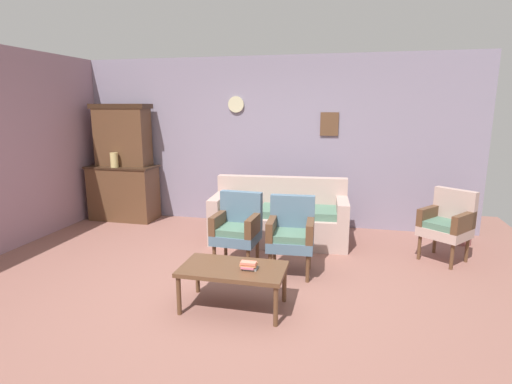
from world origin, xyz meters
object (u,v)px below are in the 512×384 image
object	(u,v)px
floral_couch	(279,219)
book_stack_on_table	(249,265)
floor_vase_by_wall	(464,221)
armchair_near_cabinet	(237,226)
side_cabinet	(124,193)
wingback_chair_by_fireplace	(447,222)
armchair_near_couch_end	(291,232)
vase_on_cabinet	(114,160)
coffee_table	(233,271)

from	to	relation	value
floral_couch	book_stack_on_table	bearing A→B (deg)	-88.00
book_stack_on_table	floor_vase_by_wall	xyz separation A→B (m)	(2.49, 2.55, -0.12)
floor_vase_by_wall	armchair_near_cabinet	bearing A→B (deg)	-152.78
side_cabinet	wingback_chair_by_fireplace	size ratio (longest dim) A/B	1.28
floral_couch	wingback_chair_by_fireplace	bearing A→B (deg)	-6.93
armchair_near_couch_end	floor_vase_by_wall	bearing A→B (deg)	34.80
armchair_near_couch_end	wingback_chair_by_fireplace	bearing A→B (deg)	24.40
vase_on_cabinet	armchair_near_cabinet	distance (m)	2.93
floral_couch	armchair_near_cabinet	distance (m)	1.11
side_cabinet	armchair_near_cabinet	size ratio (longest dim) A/B	1.28
vase_on_cabinet	floral_couch	xyz separation A→B (m)	(2.84, -0.38, -0.73)
wingback_chair_by_fireplace	book_stack_on_table	xyz separation A→B (m)	(-2.11, -1.84, -0.04)
armchair_near_cabinet	book_stack_on_table	distance (m)	1.14
side_cabinet	armchair_near_couch_end	distance (m)	3.55
side_cabinet	floral_couch	bearing A→B (deg)	-11.11
vase_on_cabinet	book_stack_on_table	size ratio (longest dim) A/B	1.53
floral_couch	book_stack_on_table	distance (m)	2.11
floral_couch	armchair_near_cabinet	xyz separation A→B (m)	(-0.34, -1.04, 0.17)
armchair_near_couch_end	coffee_table	xyz separation A→B (m)	(-0.42, -0.97, -0.12)
armchair_near_cabinet	book_stack_on_table	xyz separation A→B (m)	(0.41, -1.06, -0.04)
side_cabinet	wingback_chair_by_fireplace	bearing A→B (deg)	-9.29
side_cabinet	vase_on_cabinet	distance (m)	0.61
book_stack_on_table	floor_vase_by_wall	size ratio (longest dim) A/B	0.24
wingback_chair_by_fireplace	coffee_table	world-z (taller)	wingback_chair_by_fireplace
floral_couch	book_stack_on_table	world-z (taller)	floral_couch
floral_couch	armchair_near_couch_end	xyz separation A→B (m)	(0.33, -1.11, 0.17)
wingback_chair_by_fireplace	floor_vase_by_wall	size ratio (longest dim) A/B	1.34
vase_on_cabinet	book_stack_on_table	world-z (taller)	vase_on_cabinet
vase_on_cabinet	coffee_table	distance (m)	3.75
floral_couch	wingback_chair_by_fireplace	xyz separation A→B (m)	(2.18, -0.26, 0.17)
side_cabinet	vase_on_cabinet	xyz separation A→B (m)	(-0.03, -0.18, 0.59)
side_cabinet	floor_vase_by_wall	size ratio (longest dim) A/B	1.72
armchair_near_cabinet	side_cabinet	bearing A→B (deg)	147.20
vase_on_cabinet	armchair_near_cabinet	xyz separation A→B (m)	(2.50, -1.42, -0.55)
floral_couch	wingback_chair_by_fireplace	world-z (taller)	same
side_cabinet	wingback_chair_by_fireplace	distance (m)	5.06
armchair_near_cabinet	coffee_table	size ratio (longest dim) A/B	0.90
vase_on_cabinet	armchair_near_cabinet	size ratio (longest dim) A/B	0.27
side_cabinet	book_stack_on_table	size ratio (longest dim) A/B	7.24
floor_vase_by_wall	side_cabinet	bearing A→B (deg)	178.93
floral_couch	book_stack_on_table	xyz separation A→B (m)	(0.07, -2.10, 0.13)
side_cabinet	coffee_table	xyz separation A→B (m)	(2.72, -2.63, -0.09)
book_stack_on_table	floor_vase_by_wall	world-z (taller)	floor_vase_by_wall
side_cabinet	armchair_near_cabinet	xyz separation A→B (m)	(2.47, -1.59, 0.03)
wingback_chair_by_fireplace	coffee_table	size ratio (longest dim) A/B	0.90
armchair_near_couch_end	book_stack_on_table	world-z (taller)	armchair_near_couch_end
armchair_near_cabinet	coffee_table	distance (m)	1.07
armchair_near_cabinet	wingback_chair_by_fireplace	distance (m)	2.63
armchair_near_cabinet	armchair_near_couch_end	bearing A→B (deg)	-5.50
vase_on_cabinet	floor_vase_by_wall	distance (m)	5.45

